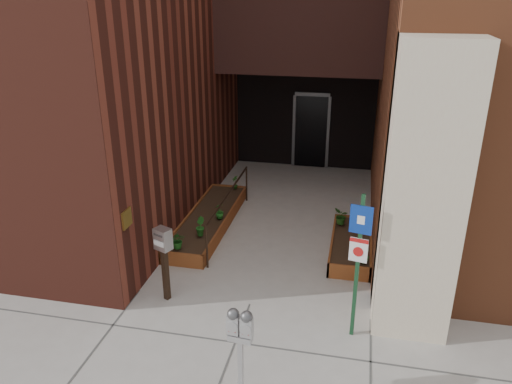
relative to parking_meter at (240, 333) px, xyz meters
The scene contains 14 objects.
ground 2.43m from the parking_meter, 99.81° to the left, with size 80.00×80.00×0.00m, color #9E9991.
planter_left 5.28m from the parking_meter, 111.67° to the left, with size 0.90×3.60×0.30m.
planter_right 4.60m from the parking_meter, 74.10° to the left, with size 0.80×2.20×0.30m.
handrail 4.99m from the parking_meter, 106.53° to the left, with size 0.04×3.34×0.90m.
parking_meter is the anchor object (origin of this frame).
sign_post 2.18m from the parking_meter, 51.56° to the left, with size 0.32×0.10×2.34m.
payment_dropbox 2.69m from the parking_meter, 131.81° to the left, with size 0.32×0.28×1.34m.
shrub_left_a 3.86m from the parking_meter, 122.15° to the left, with size 0.30×0.30×0.33m, color #195217.
shrub_left_b 4.28m from the parking_meter, 114.94° to the left, with size 0.21×0.21×0.38m, color #1F5E1A.
shrub_left_c 5.00m from the parking_meter, 109.03° to the left, with size 0.18×0.18×0.33m, color #1F631C.
shrub_left_d 6.67m from the parking_meter, 104.87° to the left, with size 0.18×0.18×0.34m, color #1D5418.
shrub_right_a 3.79m from the parking_meter, 66.60° to the left, with size 0.17×0.17×0.30m, color #1A5D1F.
shrub_right_b 4.07m from the parking_meter, 70.74° to the left, with size 0.17×0.17×0.32m, color #215217.
shrub_right_c 5.07m from the parking_meter, 78.74° to the left, with size 0.32×0.32×0.35m, color #215217.
Camera 1 is at (1.58, -6.88, 4.97)m, focal length 35.00 mm.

